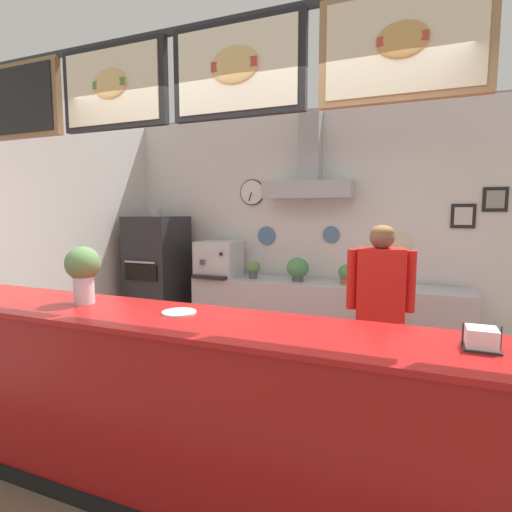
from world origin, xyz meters
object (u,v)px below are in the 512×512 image
potted_basil (253,268)px  basil_vase (83,271)px  espresso_machine (219,259)px  potted_rosemary (298,268)px  potted_sage (346,274)px  shop_worker (379,317)px  napkin_holder (481,339)px  condiment_plate (179,312)px  pizza_oven (158,278)px

potted_basil → basil_vase: bearing=-93.4°
espresso_machine → potted_rosemary: (1.04, -0.01, -0.07)m
potted_sage → basil_vase: basil_vase is taller
shop_worker → potted_sage: bearing=-76.2°
potted_rosemary → napkin_holder: bearing=-57.9°
espresso_machine → napkin_holder: espresso_machine is taller
shop_worker → basil_vase: size_ratio=4.23×
potted_sage → espresso_machine: bearing=-179.4°
potted_basil → napkin_holder: (2.15, -2.53, 0.13)m
potted_rosemary → potted_basil: size_ratio=1.27×
potted_sage → napkin_holder: 2.76m
espresso_machine → condiment_plate: size_ratio=2.61×
condiment_plate → napkin_holder: size_ratio=1.31×
potted_sage → basil_vase: 2.87m
potted_sage → napkin_holder: bearing=-68.2°
basil_vase → shop_worker: bearing=36.4°
pizza_oven → shop_worker: size_ratio=1.09×
potted_rosemary → potted_basil: bearing=-179.4°
condiment_plate → napkin_holder: napkin_holder is taller
potted_basil → condiment_plate: 2.57m
shop_worker → potted_rosemary: 1.62m
potted_sage → potted_basil: bearing=-178.4°
espresso_machine → potted_sage: size_ratio=2.39×
condiment_plate → napkin_holder: bearing=-0.8°
basil_vase → pizza_oven: bearing=115.9°
shop_worker → potted_rosemary: (-1.04, 1.23, 0.17)m
pizza_oven → potted_basil: (1.31, 0.13, 0.19)m
espresso_machine → napkin_holder: bearing=-44.0°
shop_worker → napkin_holder: size_ratio=10.24×
basil_vase → potted_sage: bearing=63.5°
espresso_machine → condiment_plate: 2.73m
pizza_oven → shop_worker: (2.92, -1.10, 0.05)m
potted_basil → potted_sage: (1.13, 0.03, -0.01)m
potted_rosemary → basil_vase: (-0.71, -2.53, 0.28)m
espresso_machine → napkin_holder: 3.66m
shop_worker → potted_rosemary: size_ratio=5.73×
espresso_machine → basil_vase: size_ratio=1.41×
pizza_oven → napkin_holder: pizza_oven is taller
espresso_machine → potted_basil: 0.49m
pizza_oven → potted_rosemary: bearing=4.0°
pizza_oven → shop_worker: bearing=-20.7°
espresso_machine → potted_basil: espresso_machine is taller
shop_worker → napkin_holder: bearing=105.7°
potted_rosemary → condiment_plate: 2.51m
pizza_oven → basil_vase: bearing=-64.1°
condiment_plate → basil_vase: (-0.72, -0.01, 0.21)m
shop_worker → potted_basil: (-1.60, 1.23, 0.14)m
pizza_oven → condiment_plate: (1.89, -2.38, 0.28)m
condiment_plate → espresso_machine: bearing=112.7°
shop_worker → potted_basil: shop_worker is taller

